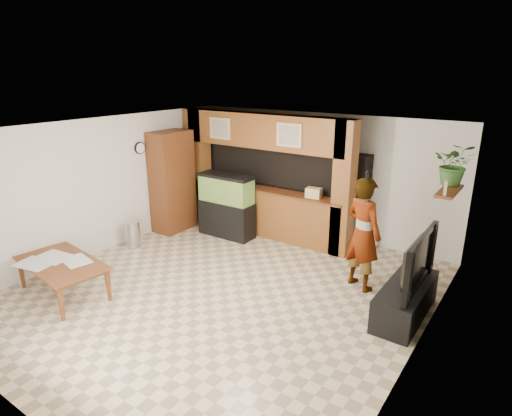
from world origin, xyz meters
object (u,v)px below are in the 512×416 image
Objects in this scene: television at (410,259)px; person at (363,234)px; aquarium at (227,206)px; pantry_cabinet at (172,182)px; dining_table at (62,279)px.

television is 1.00m from person.
aquarium is 4.25m from television.
person is at bearing -2.44° from pantry_cabinet.
pantry_cabinet reaches higher than dining_table.
aquarium is at bearing 16.19° from pantry_cabinet.
pantry_cabinet is 1.17× the size of person.
television is at bearing -14.91° from aquarium.
television is at bearing 35.77° from dining_table.
pantry_cabinet is at bearing -164.92° from aquarium.
aquarium is at bearing 88.87° from dining_table.
television is (4.12, -1.01, 0.24)m from aquarium.
aquarium is at bearing 75.91° from television.
aquarium is 3.59m from dining_table.
pantry_cabinet reaches higher than aquarium.
aquarium is (1.23, 0.36, -0.44)m from pantry_cabinet.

